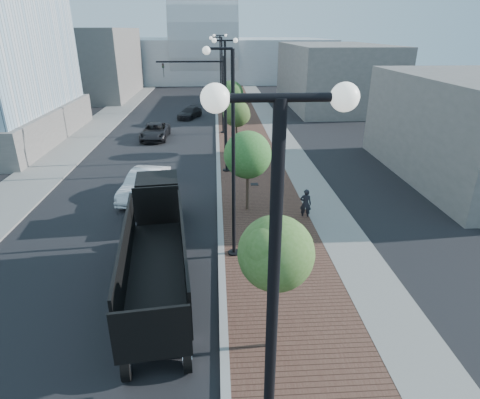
{
  "coord_description": "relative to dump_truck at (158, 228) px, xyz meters",
  "views": [
    {
      "loc": [
        -0.1,
        -6.36,
        9.8
      ],
      "look_at": [
        1.0,
        12.0,
        2.0
      ],
      "focal_mm": 30.12,
      "sensor_mm": 36.0,
      "label": 1
    }
  ],
  "objects": [
    {
      "name": "streetlight_2",
      "position": [
        3.53,
        11.43,
        3.56
      ],
      "size": [
        1.72,
        0.56,
        9.28
      ],
      "color": "black",
      "rests_on": "ground"
    },
    {
      "name": "commercial_block_nw",
      "position": [
        -17.07,
        49.43,
        3.74
      ],
      "size": [
        14.0,
        20.0,
        10.0
      ],
      "primitive_type": "cube",
      "color": "#66615C",
      "rests_on": "ground"
    },
    {
      "name": "dump_truck",
      "position": [
        0.0,
        0.0,
        0.0
      ],
      "size": [
        3.65,
        13.46,
        2.99
      ],
      "rotation": [
        0.0,
        0.0,
        0.12
      ],
      "color": "black",
      "rests_on": "ground"
    },
    {
      "name": "utility_cover_1",
      "position": [
        5.33,
        -2.57,
        -1.13
      ],
      "size": [
        0.5,
        0.5,
        0.02
      ],
      "primitive_type": "cube",
      "color": "black",
      "rests_on": "sidewalk"
    },
    {
      "name": "commercial_block_e",
      "position": [
        20.93,
        9.43,
        2.24
      ],
      "size": [
        10.0,
        16.0,
        7.0
      ],
      "primitive_type": "cube",
      "color": "#605B56",
      "rests_on": "ground"
    },
    {
      "name": "streetlight_4",
      "position": [
        3.53,
        35.43,
        3.56
      ],
      "size": [
        1.72,
        0.56,
        9.28
      ],
      "color": "black",
      "rests_on": "ground"
    },
    {
      "name": "tree_1",
      "position": [
        4.58,
        4.46,
        2.13
      ],
      "size": [
        2.65,
        2.65,
        4.73
      ],
      "color": "#382619",
      "rests_on": "ground"
    },
    {
      "name": "utility_cover_2",
      "position": [
        5.33,
        8.43,
        -1.13
      ],
      "size": [
        0.5,
        0.5,
        0.02
      ],
      "primitive_type": "cube",
      "color": "black",
      "rests_on": "sidewalk"
    },
    {
      "name": "west_sidewalk",
      "position": [
        -10.07,
        29.43,
        -1.2
      ],
      "size": [
        4.0,
        140.0,
        0.12
      ],
      "primitive_type": "cube",
      "color": "slate",
      "rests_on": "ground"
    },
    {
      "name": "traffic_mast",
      "position": [
        2.63,
        14.43,
        3.72
      ],
      "size": [
        5.09,
        0.2,
        8.0
      ],
      "color": "black",
      "rests_on": "ground"
    },
    {
      "name": "commercial_block_ne",
      "position": [
        18.93,
        39.43,
        2.74
      ],
      "size": [
        12.0,
        22.0,
        8.0
      ],
      "primitive_type": "cube",
      "color": "#615C58",
      "rests_on": "ground"
    },
    {
      "name": "streetlight_1",
      "position": [
        3.42,
        -0.57,
        3.08
      ],
      "size": [
        1.44,
        0.56,
        9.21
      ],
      "color": "black",
      "rests_on": "ground"
    },
    {
      "name": "tree_3",
      "position": [
        4.58,
        28.46,
        2.02
      ],
      "size": [
        2.75,
        2.75,
        4.67
      ],
      "color": "#382619",
      "rests_on": "ground"
    },
    {
      "name": "curb",
      "position": [
        2.93,
        29.43,
        -1.19
      ],
      "size": [
        0.3,
        140.0,
        0.14
      ],
      "primitive_type": "cube",
      "color": "gray",
      "rests_on": "ground"
    },
    {
      "name": "dark_car_mid",
      "position": [
        -3.07,
        21.72,
        -0.53
      ],
      "size": [
        2.56,
        5.31,
        1.46
      ],
      "primitive_type": "imported",
      "rotation": [
        0.0,
        0.0,
        -0.03
      ],
      "color": "black",
      "rests_on": "ground"
    },
    {
      "name": "sidewalk",
      "position": [
        6.43,
        29.43,
        -1.2
      ],
      "size": [
        7.0,
        140.0,
        0.12
      ],
      "primitive_type": "cube",
      "color": "#4C2D23",
      "rests_on": "ground"
    },
    {
      "name": "convention_center",
      "position": [
        0.93,
        74.43,
        4.75
      ],
      "size": [
        50.0,
        30.0,
        50.0
      ],
      "color": "#A2A7AC",
      "rests_on": "ground"
    },
    {
      "name": "streetlight_3",
      "position": [
        3.42,
        23.43,
        3.08
      ],
      "size": [
        1.44,
        0.56,
        9.21
      ],
      "color": "black",
      "rests_on": "ground"
    },
    {
      "name": "tree_0",
      "position": [
        4.58,
        -6.54,
        2.35
      ],
      "size": [
        2.38,
        2.33,
        4.79
      ],
      "color": "#382619",
      "rests_on": "ground"
    },
    {
      "name": "pedestrian",
      "position": [
        7.69,
        3.25,
        -0.39
      ],
      "size": [
        0.71,
        0.55,
        1.74
      ],
      "primitive_type": "imported",
      "rotation": [
        0.0,
        0.0,
        2.91
      ],
      "color": "black",
      "rests_on": "ground"
    },
    {
      "name": "white_sedan",
      "position": [
        -1.73,
        6.98,
        -0.4
      ],
      "size": [
        2.85,
        5.46,
        1.71
      ],
      "primitive_type": "imported",
      "rotation": [
        0.0,
        0.0,
        -0.21
      ],
      "color": "silver",
      "rests_on": "ground"
    },
    {
      "name": "dark_car_far",
      "position": [
        -0.27,
        31.49,
        -0.64
      ],
      "size": [
        3.24,
        4.64,
        1.25
      ],
      "primitive_type": "imported",
      "rotation": [
        0.0,
        0.0,
        -0.39
      ],
      "color": "black",
      "rests_on": "ground"
    },
    {
      "name": "tree_2",
      "position": [
        4.58,
        16.46,
        2.1
      ],
      "size": [
        2.31,
        2.25,
        4.5
      ],
      "color": "#382619",
      "rests_on": "ground"
    },
    {
      "name": "streetlight_0",
      "position": [
        3.53,
        -12.57,
        3.56
      ],
      "size": [
        1.72,
        0.56,
        9.28
      ],
      "color": "black",
      "rests_on": "ground"
    },
    {
      "name": "concrete_strip",
      "position": [
        9.13,
        29.43,
        -1.19
      ],
      "size": [
        2.4,
        140.0,
        0.13
      ],
      "primitive_type": "cube",
      "color": "slate",
      "rests_on": "ground"
    }
  ]
}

